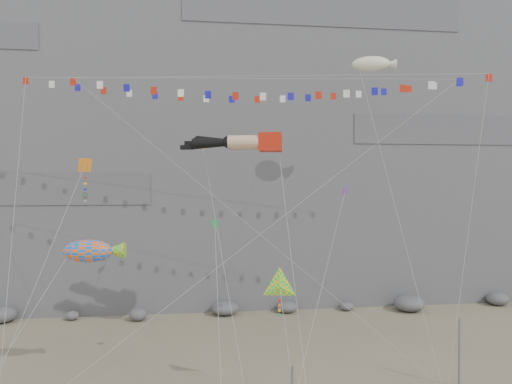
{
  "coord_description": "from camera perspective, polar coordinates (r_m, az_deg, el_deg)",
  "views": [
    {
      "loc": [
        -3.31,
        -30.16,
        12.64
      ],
      "look_at": [
        1.91,
        9.0,
        11.85
      ],
      "focal_mm": 35.0,
      "sensor_mm": 36.0,
      "label": 1
    }
  ],
  "objects": [
    {
      "name": "blimp_windsock",
      "position": [
        44.02,
        13.0,
        14.02
      ],
      "size": [
        4.29,
        13.97,
        25.82
      ],
      "color": "#EDE9C3",
      "rests_on": "ground"
    },
    {
      "name": "small_kite_c",
      "position": [
        30.93,
        -4.73,
        -3.99
      ],
      "size": [
        1.08,
        8.77,
        12.9
      ],
      "color": "green",
      "rests_on": "ground"
    },
    {
      "name": "small_kite_a",
      "position": [
        37.9,
        -5.99,
        4.61
      ],
      "size": [
        2.62,
        15.18,
        21.28
      ],
      "color": "orange",
      "rests_on": "ground"
    },
    {
      "name": "flag_banner_lower",
      "position": [
        36.83,
        2.42,
        13.08
      ],
      "size": [
        29.45,
        10.37,
        23.44
      ],
      "color": "#B91F0B",
      "rests_on": "ground"
    },
    {
      "name": "talus_boulders",
      "position": [
        48.79,
        -3.56,
        -13.14
      ],
      "size": [
        60.0,
        3.0,
        1.2
      ],
      "primitive_type": null,
      "color": "slate",
      "rests_on": "ground"
    },
    {
      "name": "flag_banner_upper",
      "position": [
        40.92,
        -1.34,
        12.82
      ],
      "size": [
        34.54,
        16.47,
        28.91
      ],
      "color": "#B91F0B",
      "rests_on": "ground"
    },
    {
      "name": "delta_kite",
      "position": [
        28.76,
        2.72,
        -10.76
      ],
      "size": [
        2.23,
        5.86,
        8.74
      ],
      "color": "yellow",
      "rests_on": "ground"
    },
    {
      "name": "small_kite_b",
      "position": [
        38.2,
        10.05,
        -0.35
      ],
      "size": [
        7.7,
        13.39,
        18.79
      ],
      "color": "purple",
      "rests_on": "ground"
    },
    {
      "name": "fish_windsock",
      "position": [
        32.1,
        -18.66,
        -6.42
      ],
      "size": [
        7.49,
        6.63,
        11.52
      ],
      "color": "#FF610D",
      "rests_on": "ground"
    },
    {
      "name": "cliff",
      "position": [
        63.47,
        -4.56,
        12.37
      ],
      "size": [
        80.0,
        28.0,
        50.0
      ],
      "primitive_type": "cube",
      "color": "slate",
      "rests_on": "ground"
    },
    {
      "name": "harlequin_kite",
      "position": [
        33.25,
        -19.0,
        2.83
      ],
      "size": [
        5.1,
        7.66,
        15.73
      ],
      "color": "red",
      "rests_on": "ground"
    },
    {
      "name": "anchor_pole_right",
      "position": [
        34.48,
        22.21,
        -16.68
      ],
      "size": [
        0.12,
        0.12,
        4.27
      ],
      "primitive_type": "cylinder",
      "color": "slate",
      "rests_on": "ground"
    },
    {
      "name": "legs_kite",
      "position": [
        35.49,
        -1.51,
        5.64
      ],
      "size": [
        7.32,
        14.58,
        19.68
      ],
      "rotation": [
        0.0,
        0.0,
        -0.22
      ],
      "color": "#B91F0B",
      "rests_on": "ground"
    }
  ]
}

